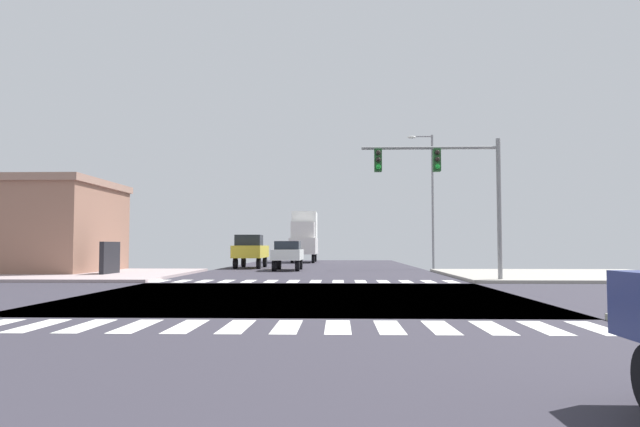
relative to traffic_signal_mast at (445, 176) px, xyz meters
name	(u,v)px	position (x,y,z in m)	size (l,w,h in m)	color
ground	(299,296)	(-5.95, -6.87, -4.67)	(90.00, 90.00, 0.05)	#322F39
sidewalk_corner_ne	(564,275)	(7.05, 5.13, -4.58)	(12.00, 12.00, 0.14)	#A09B91
sidewalk_corner_nw	(71,274)	(-18.95, 5.13, -4.58)	(12.00, 12.00, 0.14)	#A69495
crosswalk_near	(262,327)	(-6.20, -14.17, -4.64)	(13.50, 2.00, 0.01)	white
crosswalk_far	(305,281)	(-6.20, 0.43, -4.64)	(13.50, 2.00, 0.01)	white
traffic_signal_mast	(445,176)	(0.00, 0.00, 0.00)	(6.11, 0.55, 6.31)	gray
street_lamp	(429,190)	(1.62, 14.71, 0.80)	(1.78, 0.32, 9.27)	gray
bank_building	(5,227)	(-23.91, 7.42, -1.97)	(13.42, 8.21, 5.33)	#906553
pickup_nearside_1	(250,250)	(-10.95, 15.82, -3.36)	(2.00, 5.10, 2.35)	black
sedan_middle_3	(288,253)	(-7.95, 12.04, -3.53)	(1.80, 4.30, 1.88)	black
box_truck_outer_2	(304,235)	(-7.95, 30.44, -2.08)	(2.40, 7.20, 4.85)	black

